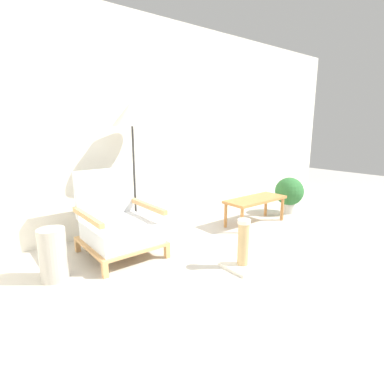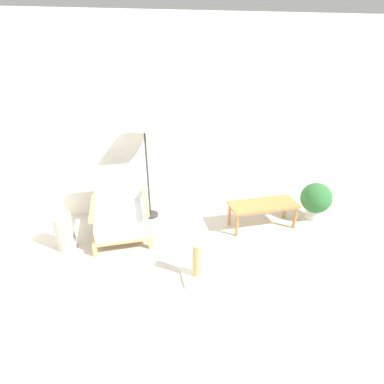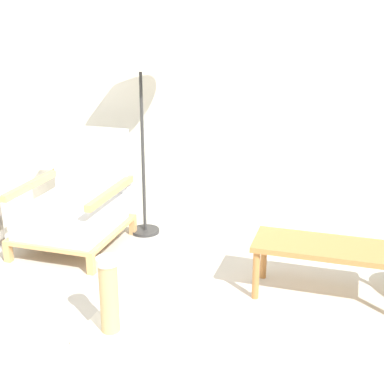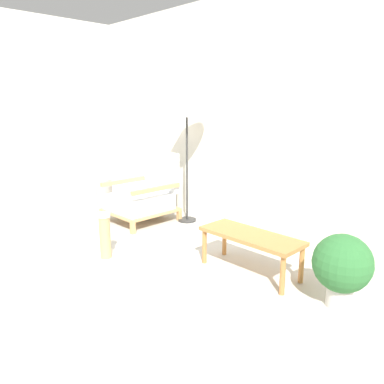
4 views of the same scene
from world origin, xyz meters
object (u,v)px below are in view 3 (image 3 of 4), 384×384
Objects in this scene: armchair at (75,206)px; scratching_post at (110,309)px; coffee_table at (329,252)px; floor_lamp at (140,55)px.

scratching_post is (0.79, -1.06, -0.16)m from armchair.
coffee_table is (1.92, -0.27, -0.01)m from armchair.
armchair is 1.33m from scratching_post.
floor_lamp is at bearing 42.01° from armchair.
coffee_table is at bearing 34.92° from scratching_post.
coffee_table is at bearing -7.97° from armchair.
armchair is 0.93× the size of coffee_table.
floor_lamp is at bearing 156.75° from coffee_table.
scratching_post is (0.37, -1.44, -1.27)m from floor_lamp.
armchair is 1.25m from floor_lamp.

